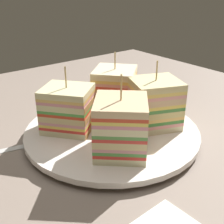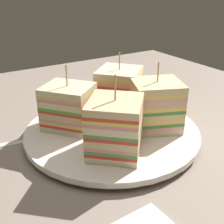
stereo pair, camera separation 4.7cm
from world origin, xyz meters
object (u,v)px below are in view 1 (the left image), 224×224
Objects in this scene: sandwich_wedge_1 at (115,91)px; sandwich_wedge_3 at (121,127)px; chip_pile at (116,123)px; plate at (112,132)px; sandwich_wedge_0 at (154,103)px; sandwich_wedge_2 at (68,109)px.

sandwich_wedge_3 is at bearing 13.43° from sandwich_wedge_1.
chip_pile is (-4.42, -5.80, -2.96)cm from sandwich_wedge_1.
plate is 4.44× the size of chip_pile.
sandwich_wedge_1 is at bearing -57.35° from sandwich_wedge_0.
plate is 8.29cm from sandwich_wedge_2.
sandwich_wedge_1 is at bearing 47.44° from plate.
sandwich_wedge_2 is 0.92× the size of sandwich_wedge_3.
sandwich_wedge_0 is 1.73× the size of chip_pile.
sandwich_wedge_2 is (-11.88, 7.73, -0.38)cm from sandwich_wedge_0.
sandwich_wedge_2 reaches higher than plate.
sandwich_wedge_3 is at bearing -27.34° from sandwich_wedge_2.
chip_pile is at bearing -55.89° from plate.
sandwich_wedge_3 reaches higher than chip_pile.
plate is at bearing 13.23° from sandwich_wedge_2.
sandwich_wedge_1 is at bearing 55.68° from sandwich_wedge_2.
chip_pile is at bearing -2.64° from sandwich_wedge_0.
sandwich_wedge_3 reaches higher than sandwich_wedge_0.
plate is 2.57× the size of sandwich_wedge_0.
plate is at bearing 6.44° from sandwich_wedge_1.
sandwich_wedge_3 reaches higher than plate.
sandwich_wedge_1 is 10.50cm from sandwich_wedge_2.
sandwich_wedge_0 is at bearing 17.64° from sandwich_wedge_2.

